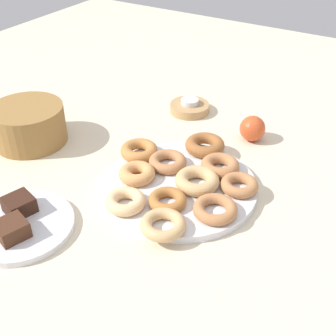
{
  "coord_description": "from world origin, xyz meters",
  "views": [
    {
      "loc": [
        -0.67,
        -0.38,
        0.6
      ],
      "look_at": [
        0.0,
        0.03,
        0.05
      ],
      "focal_mm": 46.97,
      "sensor_mm": 36.0,
      "label": 1
    }
  ],
  "objects_px": {
    "donut_4": "(163,225)",
    "donut_10": "(220,166)",
    "donut_5": "(215,209)",
    "donut_2": "(239,185)",
    "donut_3": "(168,162)",
    "tealight": "(190,102)",
    "donut_7": "(205,145)",
    "donut_6": "(167,200)",
    "brownie_near": "(12,229)",
    "apple": "(252,129)",
    "basket": "(29,124)",
    "cake_plate": "(21,226)",
    "brownie_far": "(19,205)",
    "donut_0": "(137,173)",
    "donut_plate": "(180,186)",
    "donut_9": "(125,201)",
    "donut_1": "(197,181)",
    "donut_8": "(139,150)",
    "candle_holder": "(190,108)"
  },
  "relations": [
    {
      "from": "donut_10",
      "to": "brownie_near",
      "type": "relative_size",
      "value": 1.6
    },
    {
      "from": "basket",
      "to": "donut_6",
      "type": "bearing_deg",
      "value": -96.98
    },
    {
      "from": "donut_plate",
      "to": "donut_2",
      "type": "height_order",
      "value": "donut_2"
    },
    {
      "from": "donut_10",
      "to": "brownie_near",
      "type": "xyz_separation_m",
      "value": [
        -0.39,
        0.24,
        -0.0
      ]
    },
    {
      "from": "donut_5",
      "to": "tealight",
      "type": "bearing_deg",
      "value": 35.15
    },
    {
      "from": "donut_3",
      "to": "donut_7",
      "type": "bearing_deg",
      "value": -21.93
    },
    {
      "from": "brownie_far",
      "to": "candle_holder",
      "type": "bearing_deg",
      "value": -7.19
    },
    {
      "from": "donut_9",
      "to": "apple",
      "type": "xyz_separation_m",
      "value": [
        0.41,
        -0.11,
        0.0
      ]
    },
    {
      "from": "basket",
      "to": "donut_plate",
      "type": "bearing_deg",
      "value": -87.21
    },
    {
      "from": "brownie_far",
      "to": "apple",
      "type": "height_order",
      "value": "apple"
    },
    {
      "from": "donut_2",
      "to": "donut_7",
      "type": "relative_size",
      "value": 0.85
    },
    {
      "from": "tealight",
      "to": "apple",
      "type": "distance_m",
      "value": 0.22
    },
    {
      "from": "donut_9",
      "to": "apple",
      "type": "bearing_deg",
      "value": -15.15
    },
    {
      "from": "donut_2",
      "to": "candle_holder",
      "type": "relative_size",
      "value": 0.72
    },
    {
      "from": "donut_0",
      "to": "tealight",
      "type": "relative_size",
      "value": 1.59
    },
    {
      "from": "donut_3",
      "to": "basket",
      "type": "bearing_deg",
      "value": 99.66
    },
    {
      "from": "apple",
      "to": "candle_holder",
      "type": "bearing_deg",
      "value": 76.08
    },
    {
      "from": "donut_5",
      "to": "brownie_far",
      "type": "height_order",
      "value": "brownie_far"
    },
    {
      "from": "donut_4",
      "to": "donut_10",
      "type": "bearing_deg",
      "value": -1.91
    },
    {
      "from": "donut_5",
      "to": "donut_10",
      "type": "distance_m",
      "value": 0.15
    },
    {
      "from": "donut_9",
      "to": "donut_5",
      "type": "bearing_deg",
      "value": -65.91
    },
    {
      "from": "donut_2",
      "to": "donut_10",
      "type": "height_order",
      "value": "donut_10"
    },
    {
      "from": "donut_3",
      "to": "donut_10",
      "type": "height_order",
      "value": "donut_10"
    },
    {
      "from": "donut_plate",
      "to": "brownie_near",
      "type": "height_order",
      "value": "brownie_near"
    },
    {
      "from": "donut_4",
      "to": "brownie_near",
      "type": "relative_size",
      "value": 1.61
    },
    {
      "from": "tealight",
      "to": "apple",
      "type": "relative_size",
      "value": 0.77
    },
    {
      "from": "donut_1",
      "to": "donut_8",
      "type": "bearing_deg",
      "value": 78.64
    },
    {
      "from": "donut_2",
      "to": "donut_6",
      "type": "xyz_separation_m",
      "value": [
        -0.12,
        0.11,
        -0.0
      ]
    },
    {
      "from": "candle_holder",
      "to": "donut_4",
      "type": "bearing_deg",
      "value": -156.66
    },
    {
      "from": "donut_10",
      "to": "donut_0",
      "type": "bearing_deg",
      "value": 130.7
    },
    {
      "from": "tealight",
      "to": "donut_3",
      "type": "bearing_deg",
      "value": -160.57
    },
    {
      "from": "donut_9",
      "to": "cake_plate",
      "type": "bearing_deg",
      "value": 134.31
    },
    {
      "from": "tealight",
      "to": "donut_7",
      "type": "bearing_deg",
      "value": -142.09
    },
    {
      "from": "cake_plate",
      "to": "apple",
      "type": "relative_size",
      "value": 3.18
    },
    {
      "from": "donut_1",
      "to": "basket",
      "type": "height_order",
      "value": "basket"
    },
    {
      "from": "donut_3",
      "to": "donut_8",
      "type": "distance_m",
      "value": 0.08
    },
    {
      "from": "cake_plate",
      "to": "brownie_far",
      "type": "bearing_deg",
      "value": 45.0
    },
    {
      "from": "donut_6",
      "to": "donut_2",
      "type": "bearing_deg",
      "value": -40.61
    },
    {
      "from": "donut_9",
      "to": "basket",
      "type": "height_order",
      "value": "basket"
    },
    {
      "from": "donut_0",
      "to": "cake_plate",
      "type": "height_order",
      "value": "donut_0"
    },
    {
      "from": "donut_8",
      "to": "cake_plate",
      "type": "bearing_deg",
      "value": 168.08
    },
    {
      "from": "donut_plate",
      "to": "donut_3",
      "type": "xyz_separation_m",
      "value": [
        0.04,
        0.06,
        0.02
      ]
    },
    {
      "from": "donut_plate",
      "to": "brownie_near",
      "type": "relative_size",
      "value": 6.18
    },
    {
      "from": "donut_9",
      "to": "basket",
      "type": "distance_m",
      "value": 0.39
    },
    {
      "from": "donut_6",
      "to": "brownie_near",
      "type": "bearing_deg",
      "value": 138.01
    },
    {
      "from": "donut_7",
      "to": "donut_9",
      "type": "relative_size",
      "value": 1.15
    },
    {
      "from": "donut_2",
      "to": "donut_3",
      "type": "xyz_separation_m",
      "value": [
        -0.0,
        0.18,
        0.0
      ]
    },
    {
      "from": "donut_2",
      "to": "donut_5",
      "type": "xyz_separation_m",
      "value": [
        -0.1,
        0.01,
        -0.0
      ]
    },
    {
      "from": "brownie_near",
      "to": "basket",
      "type": "xyz_separation_m",
      "value": [
        0.28,
        0.24,
        0.02
      ]
    },
    {
      "from": "donut_5",
      "to": "basket",
      "type": "bearing_deg",
      "value": 86.9
    }
  ]
}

